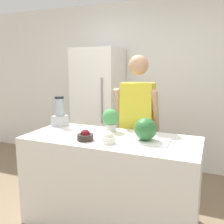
% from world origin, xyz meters
% --- Properties ---
extents(wall_back, '(8.00, 0.06, 2.60)m').
position_xyz_m(wall_back, '(0.00, 2.08, 1.30)').
color(wall_back, white).
rests_on(wall_back, ground_plane).
extents(counter_island, '(1.73, 0.75, 0.93)m').
position_xyz_m(counter_island, '(0.00, 0.37, 0.46)').
color(counter_island, white).
rests_on(counter_island, ground_plane).
extents(refrigerator, '(0.68, 0.66, 1.88)m').
position_xyz_m(refrigerator, '(-0.76, 1.71, 0.94)').
color(refrigerator, white).
rests_on(refrigerator, ground_plane).
extents(person, '(0.51, 0.27, 1.75)m').
position_xyz_m(person, '(0.11, 0.94, 0.91)').
color(person, '#333338').
rests_on(person, ground_plane).
extents(cutting_board, '(0.43, 0.25, 0.01)m').
position_xyz_m(cutting_board, '(0.36, 0.38, 0.93)').
color(cutting_board, white).
rests_on(cutting_board, counter_island).
extents(watermelon, '(0.21, 0.21, 0.21)m').
position_xyz_m(watermelon, '(0.35, 0.38, 1.05)').
color(watermelon, '#2D6B33').
rests_on(watermelon, cutting_board).
extents(bowl_cherries, '(0.16, 0.16, 0.10)m').
position_xyz_m(bowl_cherries, '(-0.19, 0.20, 0.97)').
color(bowl_cherries, '#2D231E').
rests_on(bowl_cherries, counter_island).
extents(bowl_cream, '(0.13, 0.13, 0.11)m').
position_xyz_m(bowl_cream, '(0.05, 0.20, 0.97)').
color(bowl_cream, white).
rests_on(bowl_cream, counter_island).
extents(blender, '(0.15, 0.15, 0.35)m').
position_xyz_m(blender, '(-0.74, 0.60, 1.07)').
color(blender, '#B7B7BC').
rests_on(blender, counter_island).
extents(potted_plant, '(0.18, 0.18, 0.24)m').
position_xyz_m(potted_plant, '(-0.09, 0.60, 1.06)').
color(potted_plant, beige).
rests_on(potted_plant, counter_island).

